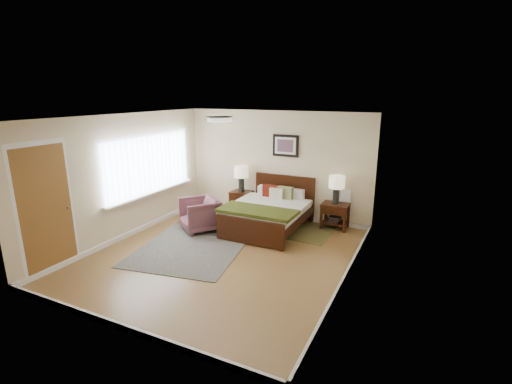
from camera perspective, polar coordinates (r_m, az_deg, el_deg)
floor at (r=6.94m, az=-5.11°, el=-9.63°), size 5.00×5.00×0.00m
back_wall at (r=8.70m, az=3.17°, el=4.17°), size 4.50×0.04×2.50m
front_wall at (r=4.67m, az=-21.47°, el=-6.64°), size 4.50×0.04×2.50m
left_wall at (r=7.89m, az=-19.52°, el=2.19°), size 0.04×5.00×2.50m
right_wall at (r=5.72m, az=14.35°, el=-2.09°), size 0.04×5.00×2.50m
ceiling at (r=6.32m, az=-5.64°, el=11.44°), size 4.50×5.00×0.02m
window at (r=8.32m, az=-15.94°, el=4.01°), size 0.11×2.72×1.32m
door at (r=6.85m, az=-29.59°, el=-2.37°), size 0.06×1.00×2.18m
ceil_fixture at (r=6.32m, az=-5.63°, el=11.13°), size 0.44×0.44×0.08m
bed at (r=7.97m, az=2.01°, el=-2.60°), size 1.58×1.89×1.02m
wall_art at (r=8.51m, az=4.56°, el=7.11°), size 0.62×0.05×0.50m
nightstand_left at (r=9.00m, az=-2.32°, el=-0.68°), size 0.48×0.43×0.57m
nightstand_right at (r=8.25m, az=12.04°, el=-3.22°), size 0.57×0.43×0.56m
lamp_left at (r=8.89m, az=-2.29°, el=2.76°), size 0.34×0.34×0.61m
lamp_right at (r=8.09m, az=12.31°, el=1.14°), size 0.34×0.34×0.61m
armchair at (r=8.07m, az=-8.62°, el=-3.45°), size 1.06×1.07×0.70m
rug_persian at (r=7.46m, az=-9.22°, el=-7.88°), size 2.33×2.97×0.01m
rug_navy at (r=8.03m, az=8.61°, el=-6.15°), size 0.85×1.24×0.01m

